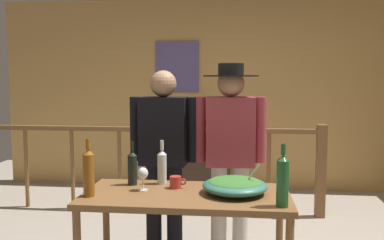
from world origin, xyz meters
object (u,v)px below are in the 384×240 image
(stair_railing, at_px, (189,156))
(serving_table, at_px, (186,205))
(flat_screen_tv, at_px, (196,137))
(wine_glass, at_px, (143,174))
(person_standing_right, at_px, (230,144))
(mug_red, at_px, (176,182))
(wine_bottle_amber, at_px, (89,172))
(person_standing_left, at_px, (164,149))
(framed_picture, at_px, (177,67))
(tv_console, at_px, (196,175))
(salad_bowl, at_px, (235,185))
(wine_bottle_clear, at_px, (162,166))
(wine_bottle_dark, at_px, (132,167))
(wine_bottle_green, at_px, (283,180))

(stair_railing, xyz_separation_m, serving_table, (0.20, -1.88, 0.03))
(flat_screen_tv, height_order, wine_glass, flat_screen_tv)
(wine_glass, xyz_separation_m, person_standing_right, (0.57, 0.68, 0.10))
(mug_red, xyz_separation_m, person_standing_right, (0.36, 0.60, 0.17))
(wine_glass, bearing_deg, flat_screen_tv, 87.87)
(wine_bottle_amber, xyz_separation_m, person_standing_left, (0.34, 0.86, 0.01))
(serving_table, height_order, person_standing_right, person_standing_right)
(wine_glass, bearing_deg, person_standing_right, 50.03)
(framed_picture, distance_m, person_standing_left, 2.40)
(framed_picture, xyz_separation_m, tv_console, (0.29, -0.29, -1.42))
(salad_bowl, xyz_separation_m, wine_bottle_amber, (-0.93, -0.17, 0.10))
(serving_table, bearing_deg, mug_red, 125.78)
(flat_screen_tv, bearing_deg, serving_table, -85.73)
(flat_screen_tv, height_order, wine_bottle_clear, wine_bottle_clear)
(mug_red, bearing_deg, flat_screen_tv, 92.55)
(wine_bottle_dark, height_order, person_standing_left, person_standing_left)
(wine_bottle_amber, bearing_deg, stair_railing, 78.41)
(stair_railing, distance_m, tv_console, 0.92)
(stair_railing, bearing_deg, mug_red, -86.38)
(wine_glass, height_order, person_standing_left, person_standing_left)
(framed_picture, relative_size, wine_bottle_clear, 2.15)
(salad_bowl, distance_m, wine_glass, 0.62)
(salad_bowl, relative_size, person_standing_left, 0.27)
(serving_table, relative_size, mug_red, 11.85)
(wine_glass, bearing_deg, tv_console, 87.89)
(flat_screen_tv, relative_size, wine_bottle_amber, 1.71)
(framed_picture, bearing_deg, tv_console, -45.19)
(wine_bottle_green, xyz_separation_m, wine_bottle_amber, (-1.21, 0.09, -0.00))
(mug_red, bearing_deg, wine_bottle_dark, 169.67)
(salad_bowl, distance_m, person_standing_left, 0.92)
(person_standing_left, relative_size, person_standing_right, 0.97)
(stair_railing, xyz_separation_m, wine_bottle_dark, (-0.21, -1.71, 0.24))
(flat_screen_tv, bearing_deg, wine_bottle_amber, -98.35)
(tv_console, relative_size, wine_bottle_dark, 2.90)
(stair_railing, height_order, mug_red, stair_railing)
(framed_picture, xyz_separation_m, person_standing_left, (0.21, -2.28, -0.73))
(framed_picture, distance_m, tv_console, 1.48)
(wine_bottle_clear, relative_size, wine_bottle_amber, 0.84)
(serving_table, xyz_separation_m, salad_bowl, (0.32, 0.03, 0.14))
(stair_railing, relative_size, person_standing_left, 2.53)
(tv_console, height_order, wine_bottle_green, wine_bottle_green)
(wine_bottle_amber, relative_size, mug_red, 3.25)
(serving_table, bearing_deg, tv_console, 94.22)
(tv_console, height_order, wine_bottle_dark, wine_bottle_dark)
(wine_bottle_clear, bearing_deg, tv_console, 89.96)
(flat_screen_tv, xyz_separation_m, salad_bowl, (0.52, -2.65, 0.06))
(person_standing_right, bearing_deg, tv_console, -79.58)
(person_standing_left, bearing_deg, wine_bottle_amber, 71.58)
(person_standing_right, bearing_deg, wine_bottle_amber, 40.93)
(wine_bottle_amber, height_order, person_standing_right, person_standing_right)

